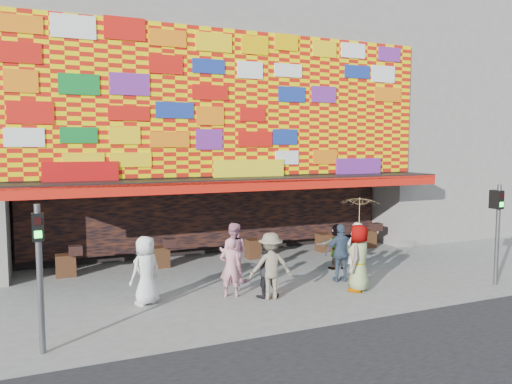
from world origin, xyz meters
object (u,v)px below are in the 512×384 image
(signal_left, at_px, (39,262))
(ped_h, at_px, (355,252))
(signal_right, at_px, (498,223))
(ped_e, at_px, (341,253))
(ped_a, at_px, (146,270))
(ped_f, at_px, (337,246))
(parasol, at_px, (360,214))
(ped_d, at_px, (271,266))
(ped_i, at_px, (233,252))
(ped_c, at_px, (265,267))
(ped_g, at_px, (359,258))
(ped_b, at_px, (231,267))

(signal_left, distance_m, ped_h, 9.11)
(signal_right, relative_size, ped_e, 1.70)
(ped_a, distance_m, ped_h, 6.33)
(ped_f, height_order, parasol, parasol)
(signal_left, distance_m, ped_d, 5.94)
(signal_left, distance_m, ped_e, 8.72)
(ped_e, distance_m, ped_i, 3.29)
(ped_h, bearing_deg, ped_d, 0.49)
(signal_left, xyz_separation_m, ped_e, (8.39, 2.16, -0.98))
(signal_right, relative_size, ped_h, 1.66)
(ped_c, relative_size, ped_g, 0.88)
(ped_c, relative_size, parasol, 0.87)
(ped_a, height_order, ped_g, ped_g)
(ped_b, distance_m, ped_f, 4.63)
(signal_left, distance_m, ped_i, 6.43)
(ped_a, bearing_deg, signal_right, 139.70)
(signal_left, height_order, ped_a, signal_left)
(ped_e, bearing_deg, ped_h, 176.00)
(ped_e, bearing_deg, ped_c, 21.49)
(signal_left, bearing_deg, parasol, 7.70)
(ped_f, relative_size, ped_h, 0.85)
(ped_f, height_order, ped_h, ped_h)
(ped_b, xyz_separation_m, ped_i, (0.60, 1.38, 0.08))
(parasol, bearing_deg, ped_e, 85.38)
(ped_a, distance_m, ped_f, 6.76)
(ped_a, xyz_separation_m, ped_g, (5.81, -1.16, 0.05))
(ped_b, height_order, ped_e, ped_e)
(signal_right, bearing_deg, ped_c, 166.58)
(signal_left, relative_size, ped_d, 1.66)
(parasol, bearing_deg, ped_a, 168.74)
(signal_left, relative_size, ped_c, 1.78)
(ped_d, height_order, ped_f, ped_d)
(ped_e, xyz_separation_m, ped_g, (-0.08, -1.03, 0.07))
(ped_g, bearing_deg, signal_left, -34.25)
(ped_a, xyz_separation_m, ped_d, (3.19, -0.84, -0.00))
(ped_f, xyz_separation_m, ped_h, (-0.31, -1.49, 0.14))
(ped_f, bearing_deg, ped_d, 42.14)
(ped_g, xyz_separation_m, ped_i, (-2.95, 2.30, -0.05))
(ped_a, height_order, parasol, parasol)
(parasol, bearing_deg, ped_d, 173.04)
(signal_right, bearing_deg, ped_a, 167.04)
(ped_i, height_order, parasol, parasol)
(ped_h, height_order, parasol, parasol)
(ped_i, bearing_deg, ped_b, 99.86)
(signal_right, height_order, ped_i, signal_right)
(ped_b, xyz_separation_m, ped_f, (4.38, 1.50, -0.06))
(ped_i, xyz_separation_m, parasol, (2.95, -2.30, 1.29))
(ped_a, height_order, ped_h, ped_h)
(signal_left, bearing_deg, ped_g, 7.70)
(parasol, bearing_deg, ped_c, 169.52)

